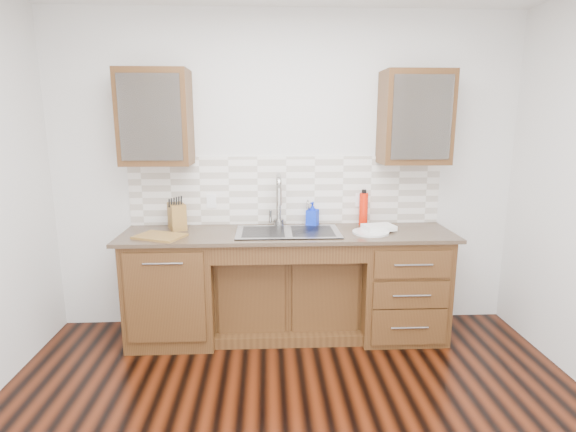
{
  "coord_description": "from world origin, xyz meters",
  "views": [
    {
      "loc": [
        -0.17,
        -2.13,
        1.8
      ],
      "look_at": [
        0.0,
        1.4,
        1.05
      ],
      "focal_mm": 28.0,
      "sensor_mm": 36.0,
      "label": 1
    }
  ],
  "objects_px": {
    "plate": "(371,232)",
    "knife_block": "(177,216)",
    "cutting_board": "(160,236)",
    "water_bottle": "(363,209)",
    "soap_bottle": "(312,214)"
  },
  "relations": [
    {
      "from": "soap_bottle",
      "to": "knife_block",
      "type": "xyz_separation_m",
      "value": [
        -1.15,
        -0.07,
        0.01
      ]
    },
    {
      "from": "knife_block",
      "to": "water_bottle",
      "type": "bearing_deg",
      "value": -20.49
    },
    {
      "from": "cutting_board",
      "to": "water_bottle",
      "type": "bearing_deg",
      "value": 11.95
    },
    {
      "from": "soap_bottle",
      "to": "water_bottle",
      "type": "xyz_separation_m",
      "value": [
        0.45,
        0.01,
        0.04
      ]
    },
    {
      "from": "water_bottle",
      "to": "cutting_board",
      "type": "bearing_deg",
      "value": -168.05
    },
    {
      "from": "plate",
      "to": "knife_block",
      "type": "distance_m",
      "value": 1.61
    },
    {
      "from": "knife_block",
      "to": "cutting_board",
      "type": "xyz_separation_m",
      "value": [
        -0.09,
        -0.27,
        -0.1
      ]
    },
    {
      "from": "knife_block",
      "to": "cutting_board",
      "type": "relative_size",
      "value": 0.6
    },
    {
      "from": "soap_bottle",
      "to": "cutting_board",
      "type": "xyz_separation_m",
      "value": [
        -1.23,
        -0.35,
        -0.1
      ]
    },
    {
      "from": "cutting_board",
      "to": "knife_block",
      "type": "bearing_deg",
      "value": 72.54
    },
    {
      "from": "cutting_board",
      "to": "plate",
      "type": "bearing_deg",
      "value": 1.66
    },
    {
      "from": "plate",
      "to": "cutting_board",
      "type": "distance_m",
      "value": 1.68
    },
    {
      "from": "water_bottle",
      "to": "cutting_board",
      "type": "relative_size",
      "value": 0.77
    },
    {
      "from": "soap_bottle",
      "to": "cutting_board",
      "type": "distance_m",
      "value": 1.28
    },
    {
      "from": "soap_bottle",
      "to": "water_bottle",
      "type": "relative_size",
      "value": 0.74
    }
  ]
}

